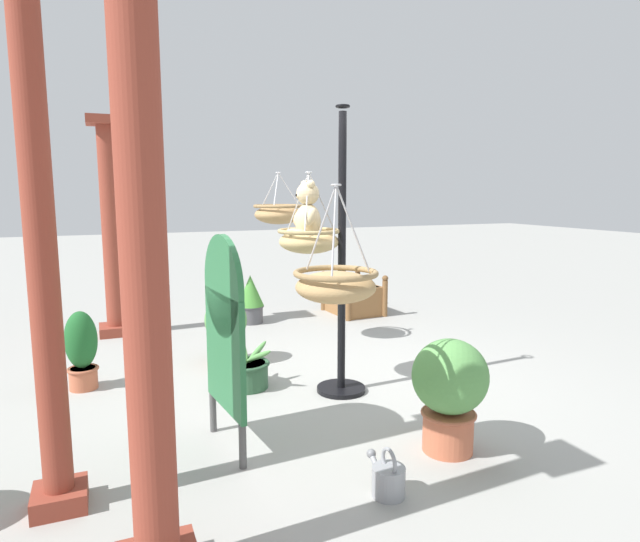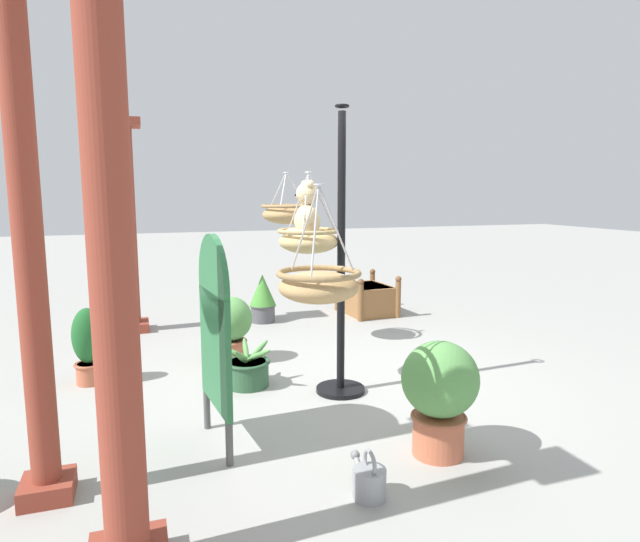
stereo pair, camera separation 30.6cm
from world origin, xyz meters
name	(u,v)px [view 1 (the left image)]	position (x,y,z in m)	size (l,w,h in m)	color
ground_plane	(327,386)	(0.00, 0.00, 0.00)	(40.00, 40.00, 0.00)	#9E9E99
display_pole_central	(342,306)	(-0.17, -0.07, 0.79)	(0.44, 0.44, 2.52)	black
hanging_basket_with_teddy	(309,240)	(-0.02, 0.18, 1.38)	(0.55, 0.55, 0.71)	tan
teddy_bear	(306,214)	(-0.02, 0.20, 1.60)	(0.35, 0.32, 0.51)	#D1B789
hanging_basket_left_high	(336,284)	(-1.51, 0.59, 1.24)	(0.51, 0.51, 0.71)	tan
hanging_basket_right_low	(279,213)	(1.39, 0.00, 1.55)	(0.57, 0.57, 0.58)	#A37F51
greenhouse_pillar_left	(112,232)	(2.73, 1.73, 1.30)	(0.45, 0.45, 2.69)	brown
greenhouse_pillar_right	(42,255)	(-1.21, 2.18, 1.46)	(0.31, 0.31, 3.02)	brown
greenhouse_pillar_far_back	(145,283)	(-2.02, 1.72, 1.40)	(0.39, 0.39, 2.91)	brown
wooden_planter_box	(353,297)	(2.65, -1.57, 0.24)	(0.91, 0.74, 0.60)	olive
potted_plant_fern_front	(450,388)	(-1.48, -0.28, 0.46)	(0.52, 0.52, 0.80)	#BC6042
potted_plant_flowering_red	(82,350)	(0.79, 2.09, 0.37)	(0.28, 0.28, 0.73)	#BC6042
potted_plant_tall_leafy	(251,299)	(2.65, 0.01, 0.34)	(0.36, 0.36, 0.67)	#4C4C51
potted_plant_bushy_green	(247,372)	(0.25, 0.70, 0.15)	(0.49, 0.52, 0.42)	#2D5638
potted_plant_small_succulent	(226,327)	(1.03, 0.71, 0.40)	(0.44, 0.44, 0.70)	#BC6042
display_sign_board	(224,325)	(-0.86, 1.14, 0.89)	(0.70, 0.12, 1.52)	#286B3D
watering_can	(388,479)	(-1.81, 0.38, 0.10)	(0.35, 0.20, 0.30)	gray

